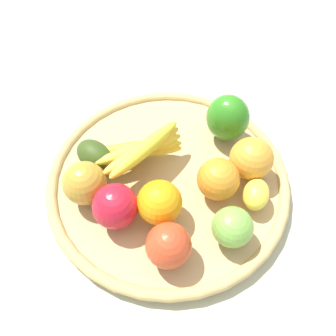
{
  "coord_description": "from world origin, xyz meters",
  "views": [
    {
      "loc": [
        -0.25,
        0.25,
        0.56
      ],
      "look_at": [
        0.0,
        0.0,
        0.05
      ],
      "focal_mm": 35.82,
      "sensor_mm": 36.0,
      "label": 1
    }
  ],
  "objects": [
    {
      "name": "bell_pepper",
      "position": [
        -0.01,
        -0.15,
        0.08
      ],
      "size": [
        0.1,
        0.1,
        0.1
      ],
      "primitive_type": "ellipsoid",
      "rotation": [
        0.0,
        0.0,
        0.25
      ],
      "color": "#2E7F1C",
      "rests_on": "basket"
    },
    {
      "name": "apple_2",
      "position": [
        -0.16,
        0.02,
        0.07
      ],
      "size": [
        0.09,
        0.09,
        0.07
      ],
      "primitive_type": "sphere",
      "rotation": [
        0.0,
        0.0,
        4.22
      ],
      "color": "#75B144",
      "rests_on": "basket"
    },
    {
      "name": "lemon_0",
      "position": [
        -0.15,
        -0.07,
        0.05
      ],
      "size": [
        0.07,
        0.07,
        0.04
      ],
      "primitive_type": "ellipsoid",
      "rotation": [
        0.0,
        0.0,
        5.17
      ],
      "color": "yellow",
      "rests_on": "basket"
    },
    {
      "name": "ground_plane",
      "position": [
        0.0,
        0.0,
        0.0
      ],
      "size": [
        2.4,
        2.4,
        0.0
      ],
      "primitive_type": "plane",
      "color": "#B8B99B",
      "rests_on": "ground"
    },
    {
      "name": "avocado",
      "position": [
        0.12,
        0.08,
        0.06
      ],
      "size": [
        0.08,
        0.06,
        0.05
      ],
      "primitive_type": "ellipsoid",
      "rotation": [
        0.0,
        0.0,
        3.24
      ],
      "color": "#334617",
      "rests_on": "basket"
    },
    {
      "name": "basket",
      "position": [
        0.0,
        0.0,
        0.02
      ],
      "size": [
        0.46,
        0.46,
        0.03
      ],
      "color": "tan",
      "rests_on": "ground_plane"
    },
    {
      "name": "apple_0",
      "position": [
        -0.0,
        0.13,
        0.07
      ],
      "size": [
        0.11,
        0.11,
        0.08
      ],
      "primitive_type": "sphere",
      "rotation": [
        0.0,
        0.0,
        0.87
      ],
      "color": "red",
      "rests_on": "basket"
    },
    {
      "name": "banana_bunch",
      "position": [
        0.06,
        0.01,
        0.07
      ],
      "size": [
        0.14,
        0.17,
        0.08
      ],
      "color": "yellow",
      "rests_on": "basket"
    },
    {
      "name": "apple_1",
      "position": [
        0.07,
        0.13,
        0.07
      ],
      "size": [
        0.11,
        0.11,
        0.08
      ],
      "primitive_type": "sphere",
      "rotation": [
        0.0,
        0.0,
        2.34
      ],
      "color": "#B5862C",
      "rests_on": "basket"
    },
    {
      "name": "orange_2",
      "position": [
        -0.1,
        -0.11,
        0.07
      ],
      "size": [
        0.11,
        0.11,
        0.08
      ],
      "primitive_type": "sphere",
      "rotation": [
        0.0,
        0.0,
        2.71
      ],
      "color": "orange",
      "rests_on": "basket"
    },
    {
      "name": "orange_1",
      "position": [
        -0.05,
        0.07,
        0.07
      ],
      "size": [
        0.11,
        0.11,
        0.08
      ],
      "primitive_type": "sphere",
      "rotation": [
        0.0,
        0.0,
        3.73
      ],
      "color": "orange",
      "rests_on": "basket"
    },
    {
      "name": "apple_3",
      "position": [
        -0.11,
        0.11,
        0.07
      ],
      "size": [
        0.09,
        0.09,
        0.07
      ],
      "primitive_type": "sphere",
      "rotation": [
        0.0,
        0.0,
        1.81
      ],
      "color": "#C54021",
      "rests_on": "basket"
    },
    {
      "name": "orange_0",
      "position": [
        -0.09,
        -0.04,
        0.07
      ],
      "size": [
        0.1,
        0.1,
        0.08
      ],
      "primitive_type": "sphere",
      "rotation": [
        0.0,
        0.0,
        0.48
      ],
      "color": "orange",
      "rests_on": "basket"
    }
  ]
}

